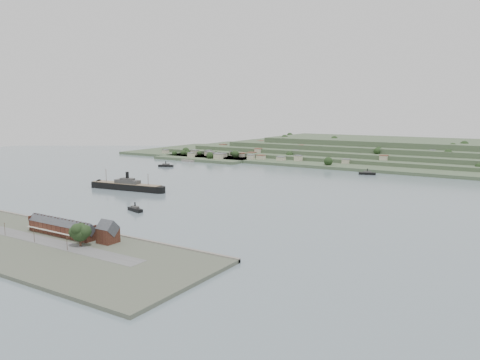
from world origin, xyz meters
The scene contains 10 objects.
ground centered at (0.00, 0.00, 0.00)m, with size 1400.00×1400.00×0.00m, color slate.
near_shore centered at (0.00, -186.75, 1.01)m, with size 220.00×80.00×2.60m.
terrace_row centered at (-10.00, -168.02, 6.84)m, with size 55.60×9.80×11.07m.
gabled_building centered at (27.50, -164.00, 8.19)m, with size 10.40×10.18×14.09m.
far_peninsula centered at (27.91, 393.10, 11.88)m, with size 760.00×309.00×30.00m.
steamship centered at (-105.65, -22.26, 4.03)m, with size 90.83×21.38×21.82m.
tugboat centered at (-26.23, -87.79, 1.79)m, with size 16.85×8.27×7.33m.
ferry_west centered at (-191.95, 138.16, 1.86)m, with size 21.26×12.92×7.73m.
ferry_east centered at (66.86, 211.02, 1.82)m, with size 20.93×10.70×7.56m.
fig_tree centered at (19.46, -177.62, 10.48)m, with size 12.45×10.78×13.89m.
Camera 1 is at (236.22, -348.75, 81.27)m, focal length 35.00 mm.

